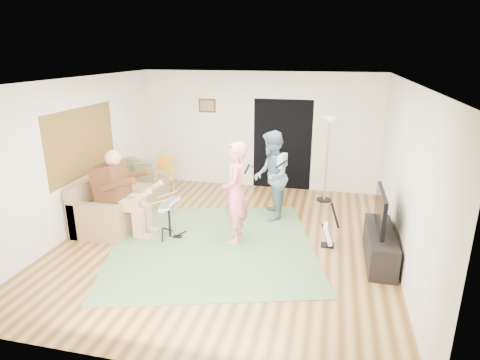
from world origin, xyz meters
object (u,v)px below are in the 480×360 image
Objects in this scene: sofa at (120,202)px; torchiere_lamp at (328,144)px; tv_cabinet at (380,246)px; television at (381,210)px; singer at (235,193)px; guitar_spare at (329,234)px; guitarist at (271,176)px; drum_kit at (169,222)px; dining_chair at (164,182)px.

torchiere_lamp is (3.89, 1.82, 0.95)m from sofa.
television is at bearing 180.00° from tv_cabinet.
torchiere_lamp reaches higher than singer.
sofa is at bearing 174.79° from guitar_spare.
torchiere_lamp reaches higher than television.
singer is at bearing -121.89° from torchiere_lamp.
guitarist is 2.26m from television.
singer reaches higher than sofa.
drum_kit is 0.74× the size of dining_chair.
guitar_spare is 0.86× the size of dining_chair.
sofa is at bearing 153.48° from drum_kit.
drum_kit is 2.14m from dining_chair.
torchiere_lamp is at bearing 138.59° from singer.
television is at bearing -21.89° from dining_chair.
guitarist is at bearing 148.85° from singer.
torchiere_lamp is at bearing 93.41° from guitar_spare.
dining_chair is at bearing 155.81° from guitar_spare.
singer is 2.78m from dining_chair.
drum_kit is 0.39× the size of guitarist.
dining_chair is at bearing 156.11° from television.
singer is 2.44m from tv_cabinet.
dining_chair reaches higher than drum_kit.
singer is 1.70× the size of television.
sofa is at bearing 172.08° from tv_cabinet.
sofa reaches higher than drum_kit.
guitar_spare is 1.01m from television.
guitarist is at bearing -129.57° from torchiere_lamp.
drum_kit is 0.87× the size of guitar_spare.
television is at bearing -70.86° from torchiere_lamp.
dining_chair is at bearing 73.72° from sofa.
sofa is 1.64× the size of tv_cabinet.
singer is at bearing 175.78° from tv_cabinet.
guitar_spare is at bearing -22.19° from dining_chair.
tv_cabinet is 0.60m from television.
sofa is 4.40m from torchiere_lamp.
guitarist reaches higher than guitar_spare.
sofa is 1.25× the size of torchiere_lamp.
television is at bearing 76.17° from singer.
television reaches higher than tv_cabinet.
torchiere_lamp is at bearing 10.87° from dining_chair.
torchiere_lamp reaches higher than sofa.
singer is at bearing -31.36° from guitarist.
guitar_spare is at bearing -86.59° from torchiere_lamp.
drum_kit is at bearing -61.27° from guitarist.
drum_kit reaches higher than tv_cabinet.
tv_cabinet is at bearing -0.30° from drum_kit.
guitarist is at bearing 38.45° from drum_kit.
torchiere_lamp reaches higher than guitarist.
dining_chair is at bearing -171.12° from torchiere_lamp.
torchiere_lamp is 3.68m from dining_chair.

